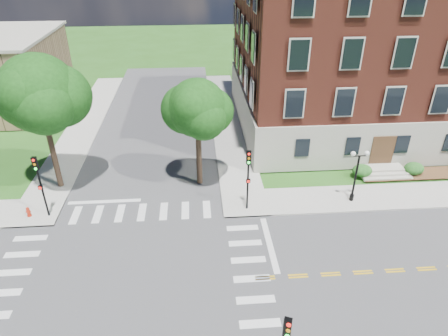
{
  "coord_description": "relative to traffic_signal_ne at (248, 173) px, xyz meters",
  "views": [
    {
      "loc": [
        4.24,
        -17.05,
        17.6
      ],
      "look_at": [
        6.13,
        7.76,
        3.2
      ],
      "focal_mm": 32.0,
      "sensor_mm": 36.0,
      "label": 1
    }
  ],
  "objects": [
    {
      "name": "traffic_signal_ne",
      "position": [
        0.0,
        0.0,
        0.0
      ],
      "size": [
        0.34,
        0.39,
        4.8
      ],
      "color": "black",
      "rests_on": "ground"
    },
    {
      "name": "main_building",
      "position": [
        16.21,
        15.03,
        5.15
      ],
      "size": [
        30.6,
        22.4,
        16.5
      ],
      "color": "#A7A493",
      "rests_on": "ground"
    },
    {
      "name": "road_ns",
      "position": [
        -7.79,
        -6.96,
        -3.18
      ],
      "size": [
        12.0,
        90.0,
        0.01
      ],
      "primitive_type": "cube",
      "color": "#3D3D3F",
      "rests_on": "ground"
    },
    {
      "name": "twin_lamp_west",
      "position": [
        8.13,
        0.46,
        -0.66
      ],
      "size": [
        1.36,
        0.36,
        4.23
      ],
      "color": "black",
      "rests_on": "ground"
    },
    {
      "name": "traffic_signal_nw",
      "position": [
        -14.46,
        0.24,
        0.0
      ],
      "size": [
        0.34,
        0.39,
        4.8
      ],
      "color": "black",
      "rests_on": "ground"
    },
    {
      "name": "fire_hydrant",
      "position": [
        -15.84,
        0.27,
        -2.72
      ],
      "size": [
        0.35,
        0.35,
        0.75
      ],
      "color": "#B4220D",
      "rests_on": "ground"
    },
    {
      "name": "crosswalk_east",
      "position": [
        -0.59,
        -6.96,
        -3.19
      ],
      "size": [
        2.2,
        10.2,
        0.02
      ],
      "primitive_type": null,
      "color": "silver",
      "rests_on": "ground"
    },
    {
      "name": "road_ew",
      "position": [
        -7.79,
        -6.96,
        -3.18
      ],
      "size": [
        90.0,
        12.0,
        0.01
      ],
      "primitive_type": "cube",
      "color": "#3D3D3F",
      "rests_on": "ground"
    },
    {
      "name": "tree_d",
      "position": [
        -3.41,
        3.92,
        3.41
      ],
      "size": [
        4.44,
        4.44,
        8.73
      ],
      "color": "black",
      "rests_on": "ground"
    },
    {
      "name": "stop_bar_east",
      "position": [
        1.01,
        -3.96,
        -3.19
      ],
      "size": [
        0.4,
        5.5,
        0.0
      ],
      "primitive_type": "cube",
      "color": "silver",
      "rests_on": "ground"
    },
    {
      "name": "ground",
      "position": [
        -7.79,
        -6.96,
        -3.19
      ],
      "size": [
        160.0,
        160.0,
        0.0
      ],
      "primitive_type": "plane",
      "color": "#255116",
      "rests_on": "ground"
    },
    {
      "name": "sidewalk_ne",
      "position": [
        7.59,
        8.41,
        -3.13
      ],
      "size": [
        34.0,
        34.0,
        0.12
      ],
      "color": "#9E9B93",
      "rests_on": "ground"
    },
    {
      "name": "tree_c",
      "position": [
        -14.7,
        4.31,
        4.71
      ],
      "size": [
        5.74,
        5.74,
        10.68
      ],
      "color": "black",
      "rests_on": "ground"
    }
  ]
}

